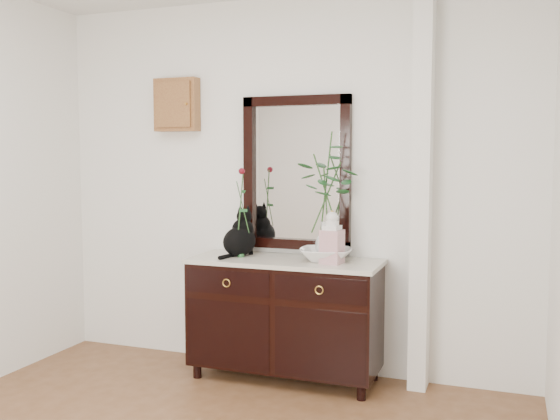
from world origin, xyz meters
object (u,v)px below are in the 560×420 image
at_px(cat, 239,232).
at_px(sideboard, 285,313).
at_px(lotus_bowl, 326,255).
at_px(ginger_jar, 332,237).

bearing_deg(cat, sideboard, 4.73).
bearing_deg(sideboard, lotus_bowl, 5.57).
distance_m(cat, lotus_bowl, 0.65).
distance_m(lotus_bowl, ginger_jar, 0.17).
bearing_deg(lotus_bowl, sideboard, -174.43).
bearing_deg(ginger_jar, sideboard, 171.53).
xyz_separation_m(cat, lotus_bowl, (0.64, -0.00, -0.13)).
bearing_deg(ginger_jar, cat, 173.34).
height_order(cat, lotus_bowl, cat).
relative_size(cat, ginger_jar, 0.96).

